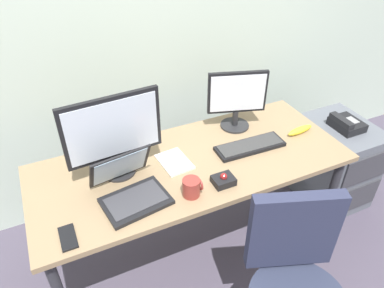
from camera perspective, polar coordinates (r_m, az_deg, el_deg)
The scene contains 13 objects.
ground_plane at distance 2.51m, azimuth 0.00°, elevation -15.36°, with size 8.00×8.00×0.00m, color #4B4353.
desk at distance 2.05m, azimuth 0.00°, elevation -4.25°, with size 1.75×0.72×0.70m.
file_cabinet at distance 2.82m, azimuth 21.35°, elevation -2.70°, with size 0.42×0.53×0.62m.
desk_phone at distance 2.62m, azimuth 23.07°, elevation 2.93°, with size 0.17×0.20×0.09m.
monitor_main at distance 1.83m, azimuth -12.26°, elevation 1.81°, with size 0.50×0.18×0.45m.
monitor_side at distance 2.21m, azimuth 7.08°, elevation 7.24°, with size 0.35×0.18×0.37m.
keyboard at distance 2.13m, azimuth 9.10°, elevation -0.32°, with size 0.41×0.15×0.03m.
laptop at distance 1.80m, azimuth -9.72°, elevation -6.83°, with size 0.35×0.36×0.22m.
trackball_mouse at distance 1.86m, azimuth 4.96°, elevation -5.65°, with size 0.11×0.09×0.07m.
coffee_mug at distance 1.78m, azimuth -0.04°, elevation -6.83°, with size 0.10×0.09×0.09m.
paper_notepad at distance 2.00m, azimuth -2.78°, elevation -2.81°, with size 0.15×0.21×0.01m, color white.
cell_phone at distance 1.71m, azimuth -18.92°, elevation -13.72°, with size 0.07×0.14×0.01m, color black.
banana at distance 2.32m, azimuth 16.62°, elevation 2.10°, with size 0.19×0.04×0.04m, color yellow.
Camera 1 is at (-0.66, -1.42, 1.96)m, focal length 33.93 mm.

